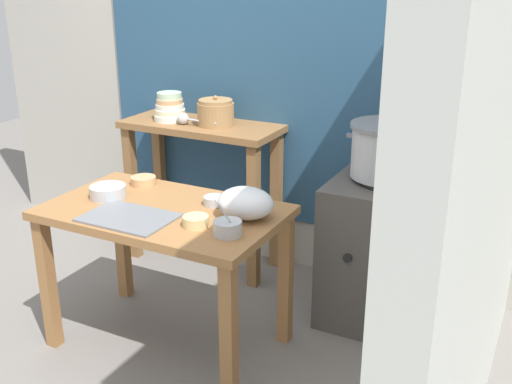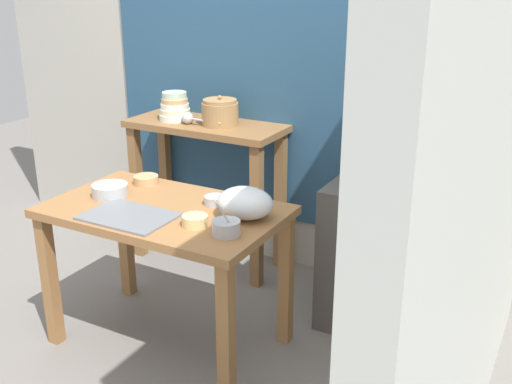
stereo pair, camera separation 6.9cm
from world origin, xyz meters
TOP-DOWN VIEW (x-y plane):
  - ground_plane at (0.00, 0.00)m, footprint 9.00×9.00m
  - wall_back at (0.08, 1.10)m, footprint 4.40×0.12m
  - prep_table at (-0.01, -0.03)m, footprint 1.10×0.66m
  - back_shelf_table at (-0.34, 0.83)m, footprint 0.96×0.40m
  - stove_block at (0.87, 0.70)m, footprint 0.60×0.61m
  - steamer_pot at (0.83, 0.72)m, footprint 0.45×0.40m
  - clay_pot at (-0.24, 0.83)m, footprint 0.21×0.21m
  - bowl_stack_enamel at (-0.54, 0.81)m, footprint 0.19×0.19m
  - ladle at (-0.41, 0.76)m, footprint 0.27×0.07m
  - serving_tray at (-0.08, -0.20)m, footprint 0.40×0.28m
  - plastic_bag at (0.38, 0.04)m, footprint 0.26×0.22m
  - wide_pan at (1.14, 0.56)m, footprint 0.28×0.28m
  - prep_bowl_0 at (-0.33, -0.04)m, footprint 0.17×0.17m
  - prep_bowl_1 at (0.23, -0.14)m, footprint 0.11×0.11m
  - prep_bowl_2 at (0.17, 0.12)m, footprint 0.10×0.10m
  - prep_bowl_3 at (-0.30, 0.20)m, footprint 0.13×0.13m
  - prep_bowl_4 at (0.40, -0.16)m, footprint 0.12×0.12m

SIDE VIEW (x-z plane):
  - ground_plane at x=0.00m, z-range 0.00..0.00m
  - stove_block at x=0.87m, z-range -0.01..0.77m
  - prep_table at x=-0.01m, z-range 0.25..0.97m
  - back_shelf_table at x=-0.34m, z-range 0.23..1.13m
  - serving_tray at x=-0.08m, z-range 0.72..0.73m
  - prep_bowl_2 at x=0.17m, z-range 0.72..0.76m
  - prep_bowl_3 at x=-0.30m, z-range 0.72..0.76m
  - prep_bowl_1 at x=0.23m, z-range 0.72..0.77m
  - prep_bowl_0 at x=-0.33m, z-range 0.72..0.78m
  - prep_bowl_4 at x=0.40m, z-range 0.67..0.84m
  - plastic_bag at x=0.38m, z-range 0.72..0.86m
  - wide_pan at x=1.14m, z-range 0.78..0.82m
  - steamer_pot at x=0.83m, z-range 0.76..1.07m
  - ladle at x=-0.41m, z-range 0.90..0.97m
  - clay_pot at x=-0.24m, z-range 0.89..1.06m
  - bowl_stack_enamel at x=-0.54m, z-range 0.89..1.06m
  - wall_back at x=0.08m, z-range 0.00..2.60m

